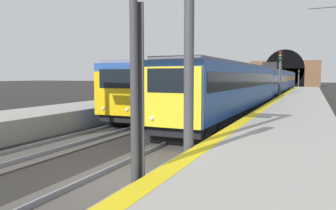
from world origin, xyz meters
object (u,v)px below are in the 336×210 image
(railway_signal_mid, at_px, (280,72))
(overhead_signal_gantry, at_px, (63,10))
(train_adjacent_platform, at_px, (232,82))
(train_main_approaching, at_px, (269,82))
(railway_signal_near, at_px, (134,55))
(railway_signal_far, at_px, (299,77))

(railway_signal_mid, distance_m, overhead_signal_gantry, 29.04)
(train_adjacent_platform, bearing_deg, train_main_approaching, 83.50)
(railway_signal_near, distance_m, overhead_signal_gantry, 5.47)
(railway_signal_mid, relative_size, railway_signal_far, 1.22)
(railway_signal_mid, height_order, overhead_signal_gantry, overhead_signal_gantry)
(railway_signal_mid, relative_size, overhead_signal_gantry, 0.64)
(overhead_signal_gantry, bearing_deg, railway_signal_near, -124.54)
(railway_signal_mid, bearing_deg, train_adjacent_platform, -135.70)
(railway_signal_far, relative_size, overhead_signal_gantry, 0.52)
(train_adjacent_platform, height_order, railway_signal_far, train_adjacent_platform)
(railway_signal_far, bearing_deg, train_main_approaching, -2.28)
(train_adjacent_platform, distance_m, railway_signal_mid, 9.73)
(railway_signal_mid, xyz_separation_m, overhead_signal_gantry, (-28.67, 4.28, 1.74))
(railway_signal_near, distance_m, railway_signal_mid, 31.62)
(train_main_approaching, relative_size, overhead_signal_gantry, 7.11)
(train_adjacent_platform, relative_size, railway_signal_far, 12.41)
(train_main_approaching, distance_m, overhead_signal_gantry, 35.34)
(railway_signal_near, xyz_separation_m, overhead_signal_gantry, (2.95, 4.28, 1.70))
(train_adjacent_platform, height_order, railway_signal_mid, railway_signal_mid)
(railway_signal_near, xyz_separation_m, railway_signal_mid, (31.62, 0.00, -0.04))
(train_main_approaching, height_order, railway_signal_far, train_main_approaching)
(train_adjacent_platform, distance_m, overhead_signal_gantry, 35.79)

